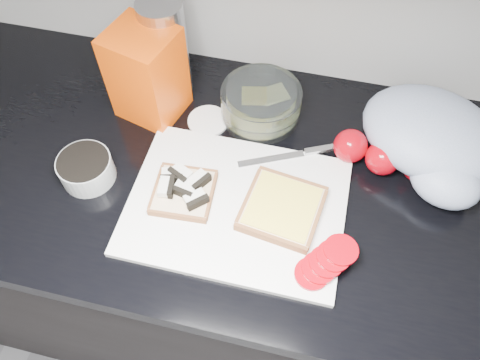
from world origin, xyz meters
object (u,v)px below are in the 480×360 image
bread_bag (147,74)px  steel_canister (166,49)px  cutting_board (236,206)px  glass_bowl (261,104)px

bread_bag → steel_canister: 0.07m
cutting_board → bread_bag: bread_bag is taller
cutting_board → bread_bag: (-0.23, 0.20, 0.09)m
cutting_board → steel_canister: size_ratio=1.83×
steel_canister → bread_bag: bearing=-105.4°
cutting_board → glass_bowl: glass_bowl is taller
cutting_board → steel_canister: 0.36m
glass_bowl → bread_bag: 0.24m
glass_bowl → steel_canister: bearing=170.9°
glass_bowl → bread_bag: size_ratio=0.85×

